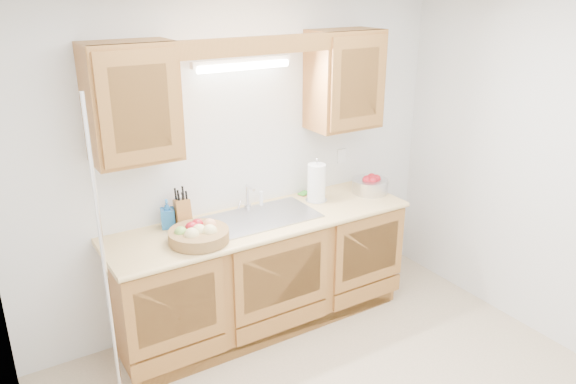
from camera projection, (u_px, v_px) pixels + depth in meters
room at (367, 234)px, 3.05m from camera, size 3.52×3.50×2.50m
base_cabinets at (262, 273)px, 4.30m from camera, size 2.20×0.60×0.86m
countertop at (262, 221)px, 4.13m from camera, size 2.30×0.63×0.04m
upper_cabinet_left at (132, 103)px, 3.50m from camera, size 0.55×0.33×0.75m
upper_cabinet_right at (344, 80)px, 4.32m from camera, size 0.55×0.33×0.75m
valance at (258, 46)px, 3.69m from camera, size 2.20×0.05×0.12m
fluorescent_fixture at (243, 64)px, 3.92m from camera, size 0.76×0.08×0.08m
sink at (260, 227)px, 4.16m from camera, size 0.84×0.46×0.36m
wire_shelf_pole at (104, 260)px, 3.30m from camera, size 0.03×0.03×2.00m
outlet_plate at (341, 156)px, 4.74m from camera, size 0.08×0.01×0.12m
fruit_basket at (199, 234)px, 3.74m from camera, size 0.47×0.47×0.13m
knife_block at (183, 213)px, 3.95m from camera, size 0.12×0.18×0.30m
orange_canister at (180, 210)px, 4.00m from camera, size 0.08×0.08×0.21m
soap_bottle at (167, 214)px, 3.94m from camera, size 0.12×0.12×0.21m
sponge at (304, 194)px, 4.59m from camera, size 0.11×0.09×0.02m
paper_towel at (316, 183)px, 4.40m from camera, size 0.18×0.18×0.36m
apple_bowl at (370, 185)px, 4.61m from camera, size 0.39×0.39×0.15m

